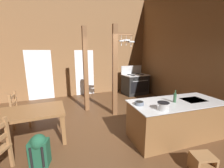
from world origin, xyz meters
TOP-DOWN VIEW (x-y plane):
  - ground_plane at (0.00, 0.00)m, footprint 7.63×7.78m
  - wall_back at (0.00, 3.56)m, footprint 7.63×0.14m
  - wall_right at (3.48, 0.00)m, footprint 0.14×7.78m
  - glazed_door_back_left at (-1.54, 3.48)m, footprint 1.00×0.01m
  - glazed_panel_back_right at (0.34, 3.48)m, footprint 0.84×0.01m
  - kitchen_island at (1.52, -0.88)m, footprint 2.23×1.13m
  - stove_range at (2.56, 2.68)m, footprint 1.18×0.87m
  - support_post_with_pot_rack at (0.78, 0.88)m, footprint 0.70×0.27m
  - support_post_center at (-0.02, 1.58)m, footprint 0.14×0.14m
  - step_stool at (1.18, -1.86)m, footprint 0.43×0.37m
  - dining_table at (-1.72, 0.21)m, footprint 1.70×0.91m
  - ladderback_chair_near_window at (-1.94, 1.15)m, footprint 0.48×0.48m
  - backpack at (-1.39, -0.65)m, footprint 0.37×0.36m
  - stockpot_on_counter at (0.89, -1.13)m, footprint 0.30×0.23m
  - mixing_bowl_on_counter at (0.61, -0.72)m, footprint 0.20×0.20m
  - bottle_tall_on_counter at (1.44, -0.88)m, footprint 0.07×0.07m

SIDE VIEW (x-z plane):
  - ground_plane at x=0.00m, z-range -0.10..0.00m
  - step_stool at x=1.18m, z-range 0.03..0.33m
  - backpack at x=-1.39m, z-range 0.02..0.61m
  - kitchen_island at x=1.52m, z-range 0.00..0.89m
  - ladderback_chair_near_window at x=-1.94m, z-range -0.02..0.93m
  - stove_range at x=2.56m, z-range -0.18..1.14m
  - dining_table at x=-1.72m, z-range 0.28..1.02m
  - mixing_bowl_on_counter at x=0.61m, z-range 0.89..0.96m
  - stockpot_on_counter at x=0.89m, z-range 0.89..1.04m
  - bottle_tall_on_counter at x=1.44m, z-range 0.86..1.14m
  - glazed_door_back_left at x=-1.54m, z-range 0.00..2.05m
  - glazed_panel_back_right at x=0.34m, z-range 0.00..2.05m
  - support_post_center at x=-0.02m, z-range 0.00..2.78m
  - support_post_with_pot_rack at x=0.78m, z-range 0.13..2.91m
  - wall_back at x=0.00m, z-range 0.00..4.43m
  - wall_right at x=3.48m, z-range 0.00..4.43m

